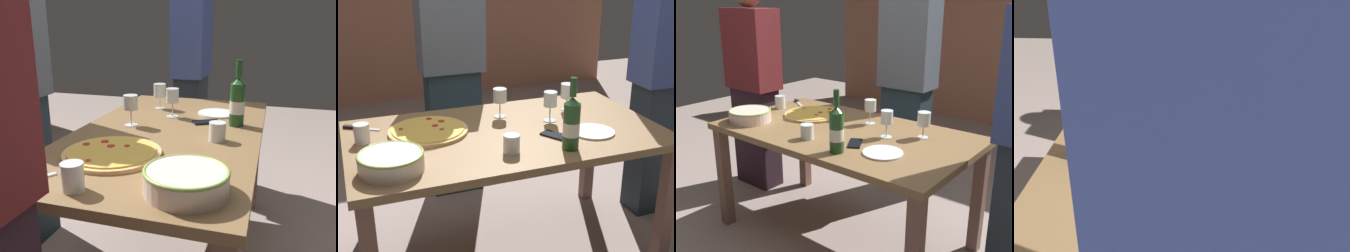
{
  "view_description": "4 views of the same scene",
  "coord_description": "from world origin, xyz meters",
  "views": [
    {
      "loc": [
        -1.61,
        -0.49,
        1.28
      ],
      "look_at": [
        0.0,
        0.0,
        0.78
      ],
      "focal_mm": 37.77,
      "sensor_mm": 36.0,
      "label": 1
    },
    {
      "loc": [
        -0.77,
        -2.03,
        1.62
      ],
      "look_at": [
        0.0,
        0.0,
        0.78
      ],
      "focal_mm": 48.59,
      "sensor_mm": 36.0,
      "label": 2
    },
    {
      "loc": [
        1.51,
        -1.86,
        1.54
      ],
      "look_at": [
        0.0,
        0.0,
        0.78
      ],
      "focal_mm": 43.13,
      "sensor_mm": 36.0,
      "label": 3
    },
    {
      "loc": [
        1.51,
        0.09,
        1.51
      ],
      "look_at": [
        0.0,
        0.0,
        0.78
      ],
      "focal_mm": 48.94,
      "sensor_mm": 36.0,
      "label": 4
    }
  ],
  "objects": [
    {
      "name": "dining_table",
      "position": [
        0.0,
        0.0,
        0.66
      ],
      "size": [
        1.6,
        0.9,
        0.75
      ],
      "color": "brown",
      "rests_on": "ground"
    },
    {
      "name": "cell_phone",
      "position": [
        0.21,
        -0.15,
        0.76
      ],
      "size": [
        0.13,
        0.16,
        0.01
      ],
      "primitive_type": "cube",
      "rotation": [
        0.0,
        0.0,
        0.53
      ],
      "color": "black",
      "rests_on": "dining_table"
    },
    {
      "name": "wine_glass_by_bottle",
      "position": [
        0.28,
        0.06,
        0.86
      ],
      "size": [
        0.07,
        0.07,
        0.16
      ],
      "color": "white",
      "rests_on": "dining_table"
    },
    {
      "name": "wine_glass_near_pizza",
      "position": [
        0.45,
        0.19,
        0.86
      ],
      "size": [
        0.08,
        0.08,
        0.16
      ],
      "color": "white",
      "rests_on": "dining_table"
    },
    {
      "name": "cup_amber",
      "position": [
        -0.7,
        0.11,
        0.8
      ],
      "size": [
        0.07,
        0.07,
        0.1
      ],
      "primitive_type": "cylinder",
      "color": "white",
      "rests_on": "dining_table"
    },
    {
      "name": "wine_glass_far_left",
      "position": [
        0.05,
        0.22,
        0.86
      ],
      "size": [
        0.08,
        0.08,
        0.16
      ],
      "color": "white",
      "rests_on": "dining_table"
    },
    {
      "name": "wine_bottle",
      "position": [
        0.2,
        -0.31,
        0.88
      ],
      "size": [
        0.08,
        0.08,
        0.34
      ],
      "color": "#1E4A20",
      "rests_on": "dining_table"
    },
    {
      "name": "serving_bowl",
      "position": [
        -0.61,
        -0.24,
        0.79
      ],
      "size": [
        0.28,
        0.28,
        0.08
      ],
      "color": "silver",
      "rests_on": "dining_table"
    },
    {
      "name": "cup_ceramic",
      "position": [
        -0.07,
        -0.26,
        0.79
      ],
      "size": [
        0.08,
        0.08,
        0.09
      ],
      "primitive_type": "cylinder",
      "color": "white",
      "rests_on": "dining_table"
    },
    {
      "name": "pizza_knife",
      "position": [
        -0.72,
        0.31,
        0.76
      ],
      "size": [
        0.18,
        0.12,
        0.02
      ],
      "color": "silver",
      "rests_on": "dining_table"
    },
    {
      "name": "pizza",
      "position": [
        -0.38,
        0.12,
        0.76
      ],
      "size": [
        0.4,
        0.4,
        0.03
      ],
      "color": "#DEAD6A",
      "rests_on": "dining_table"
    },
    {
      "name": "person_host",
      "position": [
        -1.1,
        0.19,
        0.86
      ],
      "size": [
        0.44,
        0.24,
        1.7
      ],
      "rotation": [
        0.0,
        0.0,
        -0.17
      ],
      "color": "#2E1C27",
      "rests_on": "ground"
    },
    {
      "name": "side_plate",
      "position": [
        0.41,
        -0.18,
        0.76
      ],
      "size": [
        0.22,
        0.22,
        0.01
      ],
      "primitive_type": "cylinder",
      "color": "white",
      "rests_on": "dining_table"
    }
  ]
}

